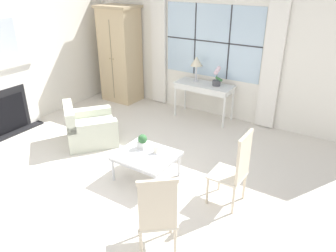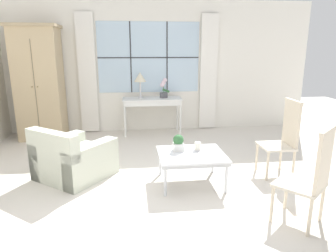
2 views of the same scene
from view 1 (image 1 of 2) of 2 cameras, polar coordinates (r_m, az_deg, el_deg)
ground_plane at (r=5.33m, az=-7.76°, el=-8.27°), size 14.00×14.00×0.00m
wall_back_windowed at (r=7.16m, az=7.63°, el=12.76°), size 7.20×0.14×2.80m
wall_left at (r=7.33m, az=-24.06°, el=11.15°), size 0.06×7.20×2.80m
fireplace at (r=7.08m, az=-26.67°, el=4.69°), size 0.34×1.37×2.19m
armoire at (r=8.09m, az=-8.28°, el=12.21°), size 0.93×0.69×2.24m
console_table at (r=7.04m, az=6.30°, el=6.60°), size 1.24×0.52×0.77m
table_lamp at (r=7.06m, az=4.99°, el=11.04°), size 0.26×0.26×0.54m
potted_orchid at (r=6.90m, az=8.51°, el=8.34°), size 0.22×0.17×0.42m
armchair_upholstered at (r=6.30m, az=-13.53°, el=-0.54°), size 1.22×1.23×0.75m
side_chair_wooden at (r=4.43m, az=11.74°, el=-7.02°), size 0.44×0.44×1.10m
accent_chair_wooden at (r=3.65m, az=-1.92°, el=-14.86°), size 0.62×0.62×1.06m
coffee_table at (r=4.99m, az=-3.83°, el=-5.33°), size 0.88×0.76×0.43m
potted_plant_small at (r=5.09m, az=-4.44°, el=-2.67°), size 0.14×0.14×0.23m
pillar_candle at (r=4.97m, az=-2.07°, el=-4.16°), size 0.12×0.12×0.13m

